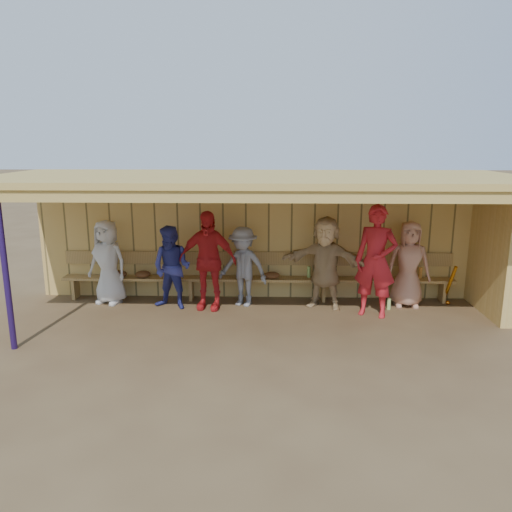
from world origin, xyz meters
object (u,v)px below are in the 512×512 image
at_px(player_d, 208,260).
at_px(player_h, 409,264).
at_px(player_b, 108,262).
at_px(player_f, 325,262).
at_px(player_e, 243,267).
at_px(bench, 257,273).
at_px(player_g, 376,261).
at_px(player_c, 172,268).

bearing_deg(player_d, player_h, 12.81).
height_order(player_b, player_h, player_h).
relative_size(player_d, player_f, 1.07).
relative_size(player_b, player_e, 1.07).
height_order(player_e, bench, player_e).
relative_size(player_d, player_e, 1.22).
bearing_deg(player_g, player_h, 59.01).
bearing_deg(player_h, bench, 177.14).
bearing_deg(player_b, player_g, 11.99).
height_order(player_e, player_f, player_f).
relative_size(player_c, player_f, 0.90).
relative_size(player_g, bench, 0.26).
distance_m(player_d, player_g, 3.02).
bearing_deg(player_g, player_c, -162.12).
xyz_separation_m(player_f, player_g, (0.83, -0.44, 0.14)).
bearing_deg(player_d, player_e, 25.76).
xyz_separation_m(player_d, bench, (0.89, 0.57, -0.39)).
bearing_deg(player_b, player_f, 16.71).
bearing_deg(player_g, bench, 179.93).
distance_m(player_c, player_f, 2.83).
bearing_deg(player_h, player_e, -175.32).
height_order(player_b, bench, player_b).
xyz_separation_m(player_b, player_f, (4.10, -0.13, 0.05)).
xyz_separation_m(player_c, player_e, (1.30, 0.20, -0.02)).
height_order(player_d, player_e, player_d).
height_order(player_g, player_h, player_g).
distance_m(player_h, bench, 2.87).
distance_m(player_b, player_g, 4.97).
relative_size(player_b, player_g, 0.81).
xyz_separation_m(player_f, bench, (-1.27, 0.44, -0.33)).
xyz_separation_m(player_b, player_c, (1.28, -0.27, -0.03)).
relative_size(player_f, player_h, 1.06).
height_order(player_c, player_g, player_g).
xyz_separation_m(player_e, player_g, (2.36, -0.50, 0.24)).
height_order(player_g, bench, player_g).
distance_m(player_b, player_h, 5.66).
relative_size(player_f, bench, 0.23).
bearing_deg(player_c, bench, 37.61).
height_order(player_d, player_f, player_d).
distance_m(player_e, player_h, 3.09).
bearing_deg(player_h, player_b, -176.38).
bearing_deg(player_b, player_h, 18.25).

